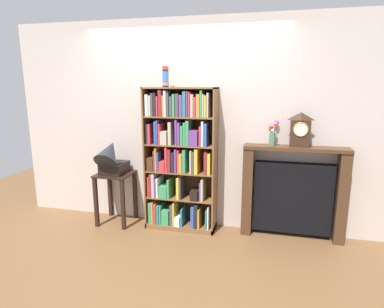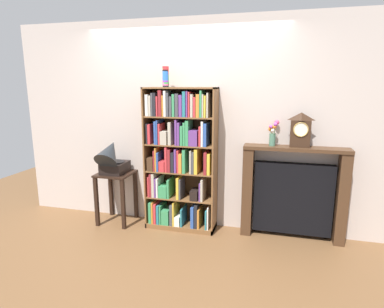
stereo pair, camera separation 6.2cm
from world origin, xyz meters
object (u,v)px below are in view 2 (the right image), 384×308
object	(u,v)px
side_table_left	(116,187)
flower_vase	(273,133)
bookshelf	(179,160)
gramophone	(112,157)
fireplace_mantel	(293,194)
mantel_clock	(300,130)
cup_stack	(166,77)

from	to	relation	value
side_table_left	flower_vase	bearing A→B (deg)	3.32
bookshelf	gramophone	bearing A→B (deg)	-171.74
bookshelf	flower_vase	distance (m)	1.17
fireplace_mantel	mantel_clock	world-z (taller)	mantel_clock
bookshelf	cup_stack	bearing A→B (deg)	178.12
gramophone	mantel_clock	world-z (taller)	mantel_clock
gramophone	mantel_clock	xyz separation A→B (m)	(2.27, 0.18, 0.41)
cup_stack	flower_vase	xyz separation A→B (m)	(1.27, 0.06, -0.64)
bookshelf	flower_vase	xyz separation A→B (m)	(1.11, 0.07, 0.36)
fireplace_mantel	flower_vase	distance (m)	0.76
side_table_left	flower_vase	world-z (taller)	flower_vase
cup_stack	side_table_left	bearing A→B (deg)	-175.60
fireplace_mantel	mantel_clock	size ratio (longest dim) A/B	3.02
bookshelf	mantel_clock	size ratio (longest dim) A/B	4.53
bookshelf	gramophone	size ratio (longest dim) A/B	3.44
bookshelf	mantel_clock	distance (m)	1.47
side_table_left	mantel_clock	size ratio (longest dim) A/B	1.74
gramophone	flower_vase	size ratio (longest dim) A/B	1.76
cup_stack	fireplace_mantel	world-z (taller)	cup_stack
bookshelf	cup_stack	size ratio (longest dim) A/B	7.38
bookshelf	side_table_left	xyz separation A→B (m)	(-0.86, -0.05, -0.41)
cup_stack	flower_vase	distance (m)	1.42
bookshelf	gramophone	distance (m)	0.87
gramophone	fireplace_mantel	bearing A→B (deg)	5.19
cup_stack	mantel_clock	distance (m)	1.68
bookshelf	side_table_left	size ratio (longest dim) A/B	2.61
mantel_clock	cup_stack	bearing A→B (deg)	-178.14
side_table_left	gramophone	world-z (taller)	gramophone
cup_stack	fireplace_mantel	bearing A→B (deg)	2.73
flower_vase	mantel_clock	bearing A→B (deg)	-1.86
cup_stack	flower_vase	world-z (taller)	cup_stack
cup_stack	side_table_left	world-z (taller)	cup_stack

